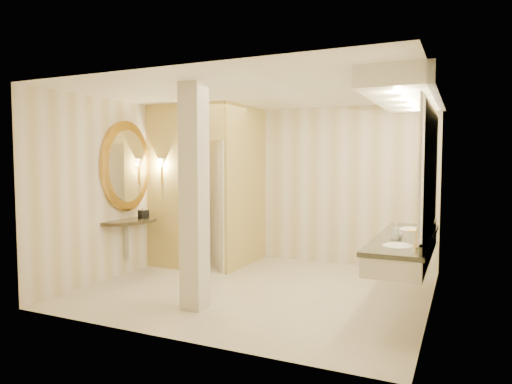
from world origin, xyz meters
TOP-DOWN VIEW (x-y plane):
  - floor at (0.00, 0.00)m, footprint 4.50×4.50m
  - ceiling at (0.00, 0.00)m, footprint 4.50×4.50m
  - wall_back at (0.00, 2.00)m, footprint 4.50×0.02m
  - wall_front at (0.00, -2.00)m, footprint 4.50×0.02m
  - wall_left at (-2.25, 0.00)m, footprint 0.02×4.00m
  - wall_right at (2.25, 0.00)m, footprint 0.02×4.00m
  - toilet_closet at (-1.14, 0.96)m, footprint 1.50×1.55m
  - wall_sconce at (-1.93, 0.43)m, footprint 0.14×0.14m
  - vanity at (1.98, -0.00)m, footprint 0.75×2.55m
  - console_shelf at (-2.21, -0.09)m, footprint 1.07×1.07m
  - pillar at (-0.34, -1.09)m, footprint 0.27×0.27m
  - tissue_box at (-2.01, 0.05)m, footprint 0.17×0.17m
  - toilet at (-1.93, 1.70)m, footprint 0.49×0.83m
  - soap_bottle_a at (1.86, -0.22)m, footprint 0.08×0.08m
  - soap_bottle_b at (1.90, -0.19)m, footprint 0.11×0.11m
  - soap_bottle_c at (1.89, -0.32)m, footprint 0.09×0.09m

SIDE VIEW (x-z plane):
  - floor at x=0.00m, z-range 0.00..0.00m
  - toilet at x=-1.93m, z-range 0.00..0.83m
  - soap_bottle_b at x=1.90m, z-range 0.88..1.00m
  - tissue_box at x=-2.01m, z-range 0.88..1.01m
  - soap_bottle_a at x=1.86m, z-range 0.88..1.01m
  - soap_bottle_c at x=1.89m, z-range 0.88..1.08m
  - console_shelf at x=-2.21m, z-range 0.36..2.34m
  - wall_back at x=0.00m, z-range 0.00..2.70m
  - wall_front at x=0.00m, z-range 0.00..2.70m
  - wall_left at x=-2.25m, z-range 0.00..2.70m
  - wall_right at x=2.25m, z-range 0.00..2.70m
  - pillar at x=-0.34m, z-range 0.00..2.70m
  - toilet_closet at x=-1.14m, z-range 0.04..2.74m
  - vanity at x=1.98m, z-range 0.58..2.67m
  - wall_sconce at x=-1.93m, z-range 1.52..1.94m
  - ceiling at x=0.00m, z-range 2.70..2.70m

